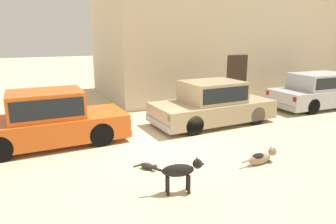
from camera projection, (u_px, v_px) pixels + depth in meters
The scene contains 8 objects.
ground_plane at pixel (162, 147), 8.15m from camera, with size 80.00×80.00×0.00m, color #CCB78E.
parked_sedan_nearest at pixel (48, 119), 8.16m from camera, with size 4.30×1.82×1.51m.
parked_sedan_second at pixel (212, 103), 10.18m from camera, with size 4.35×1.98×1.46m.
parked_sedan_third at pixel (321, 90), 12.52m from camera, with size 4.70×1.84×1.44m.
apartment_block at pixel (238, 19), 16.59m from camera, with size 15.00×6.27×7.71m.
stray_dog_spotted at pixel (262, 157), 7.03m from camera, with size 1.07×0.22×0.38m.
stray_dog_tan at pixel (182, 171), 5.67m from camera, with size 1.01×0.37×0.70m.
stray_cat at pixel (148, 166), 6.75m from camera, with size 0.44×0.50×0.16m.
Camera 1 is at (-3.02, -7.05, 2.92)m, focal length 32.04 mm.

